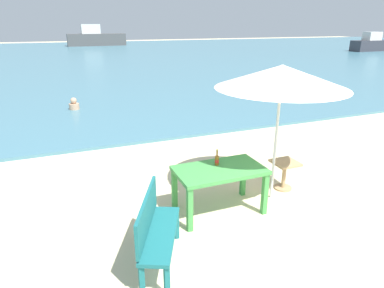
% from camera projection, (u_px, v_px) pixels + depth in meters
% --- Properties ---
extents(ground_plane, '(120.00, 120.00, 0.00)m').
position_uv_depth(ground_plane, '(289.00, 257.00, 4.39)').
color(ground_plane, beige).
extents(sea_water, '(120.00, 50.00, 0.08)m').
position_uv_depth(sea_water, '(84.00, 56.00, 30.54)').
color(sea_water, teal).
rests_on(sea_water, ground_plane).
extents(picnic_table_green, '(1.40, 0.80, 0.76)m').
position_uv_depth(picnic_table_green, '(220.00, 175.00, 5.25)').
color(picnic_table_green, '#3D8C42').
rests_on(picnic_table_green, ground_plane).
extents(beer_bottle_amber, '(0.07, 0.07, 0.26)m').
position_uv_depth(beer_bottle_amber, '(217.00, 160.00, 5.31)').
color(beer_bottle_amber, brown).
rests_on(beer_bottle_amber, picnic_table_green).
extents(patio_umbrella, '(2.10, 2.10, 2.30)m').
position_uv_depth(patio_umbrella, '(282.00, 77.00, 5.18)').
color(patio_umbrella, silver).
rests_on(patio_umbrella, ground_plane).
extents(side_table_wood, '(0.44, 0.44, 0.54)m').
position_uv_depth(side_table_wood, '(284.00, 171.00, 6.09)').
color(side_table_wood, tan).
rests_on(side_table_wood, ground_plane).
extents(bench_teal_center, '(0.83, 1.24, 0.95)m').
position_uv_depth(bench_teal_center, '(155.00, 227.00, 4.09)').
color(bench_teal_center, '#196066').
rests_on(bench_teal_center, ground_plane).
extents(swimmer_person, '(0.34, 0.34, 0.41)m').
position_uv_depth(swimmer_person, '(74.00, 105.00, 11.54)').
color(swimmer_person, tan).
rests_on(swimmer_person, sea_water).
extents(boat_cargo_ship, '(7.40, 2.02, 2.69)m').
position_uv_depth(boat_cargo_ship, '(96.00, 38.00, 43.93)').
color(boat_cargo_ship, '#4C4C4C').
rests_on(boat_cargo_ship, sea_water).
extents(boat_sailboat, '(5.38, 1.47, 1.95)m').
position_uv_depth(boat_sailboat, '(374.00, 44.00, 35.63)').
color(boat_sailboat, '#38383F').
rests_on(boat_sailboat, sea_water).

